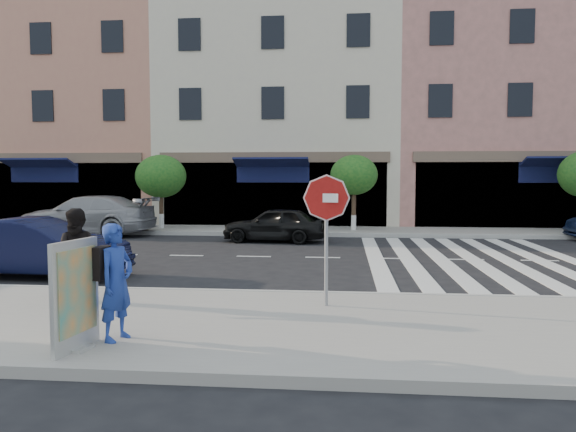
{
  "coord_description": "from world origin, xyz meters",
  "views": [
    {
      "loc": [
        2.57,
        -11.97,
        2.34
      ],
      "look_at": [
        1.29,
        1.08,
        1.4
      ],
      "focal_mm": 35.0,
      "sensor_mm": 36.0,
      "label": 1
    }
  ],
  "objects_px": {
    "stop_sign": "(326,209)",
    "poster_board": "(76,297)",
    "car_near_mid": "(37,248)",
    "car_far_left": "(86,215)",
    "photographer": "(117,282)",
    "car_far_mid": "(275,224)",
    "walker": "(79,256)"
  },
  "relations": [
    {
      "from": "stop_sign",
      "to": "poster_board",
      "type": "bearing_deg",
      "value": -117.09
    },
    {
      "from": "car_near_mid",
      "to": "car_far_left",
      "type": "distance_m",
      "value": 9.34
    },
    {
      "from": "car_near_mid",
      "to": "car_far_left",
      "type": "xyz_separation_m",
      "value": [
        -3.02,
        8.83,
        0.1
      ]
    },
    {
      "from": "stop_sign",
      "to": "car_far_left",
      "type": "bearing_deg",
      "value": 151.19
    },
    {
      "from": "photographer",
      "to": "car_far_mid",
      "type": "distance_m",
      "value": 12.54
    },
    {
      "from": "photographer",
      "to": "poster_board",
      "type": "relative_size",
      "value": 1.12
    },
    {
      "from": "photographer",
      "to": "car_near_mid",
      "type": "bearing_deg",
      "value": 55.07
    },
    {
      "from": "stop_sign",
      "to": "car_near_mid",
      "type": "height_order",
      "value": "stop_sign"
    },
    {
      "from": "walker",
      "to": "car_far_left",
      "type": "xyz_separation_m",
      "value": [
        -5.52,
        11.87,
        -0.18
      ]
    },
    {
      "from": "photographer",
      "to": "car_near_mid",
      "type": "height_order",
      "value": "photographer"
    },
    {
      "from": "stop_sign",
      "to": "walker",
      "type": "height_order",
      "value": "stop_sign"
    },
    {
      "from": "car_far_left",
      "to": "car_far_mid",
      "type": "relative_size",
      "value": 1.48
    },
    {
      "from": "stop_sign",
      "to": "car_near_mid",
      "type": "xyz_separation_m",
      "value": [
        -6.76,
        2.89,
        -1.1
      ]
    },
    {
      "from": "stop_sign",
      "to": "poster_board",
      "type": "height_order",
      "value": "stop_sign"
    },
    {
      "from": "walker",
      "to": "car_far_left",
      "type": "distance_m",
      "value": 13.09
    },
    {
      "from": "stop_sign",
      "to": "photographer",
      "type": "distance_m",
      "value": 3.62
    },
    {
      "from": "poster_board",
      "to": "car_far_mid",
      "type": "bearing_deg",
      "value": 95.01
    },
    {
      "from": "stop_sign",
      "to": "walker",
      "type": "bearing_deg",
      "value": -156.66
    },
    {
      "from": "walker",
      "to": "car_near_mid",
      "type": "distance_m",
      "value": 3.94
    },
    {
      "from": "car_far_left",
      "to": "walker",
      "type": "bearing_deg",
      "value": 27.1
    },
    {
      "from": "poster_board",
      "to": "car_far_left",
      "type": "height_order",
      "value": "car_far_left"
    },
    {
      "from": "car_far_left",
      "to": "poster_board",
      "type": "bearing_deg",
      "value": 27.15
    },
    {
      "from": "walker",
      "to": "car_far_mid",
      "type": "height_order",
      "value": "walker"
    },
    {
      "from": "stop_sign",
      "to": "photographer",
      "type": "xyz_separation_m",
      "value": [
        -2.72,
        -2.24,
        -0.85
      ]
    },
    {
      "from": "poster_board",
      "to": "car_far_left",
      "type": "distance_m",
      "value": 15.92
    },
    {
      "from": "photographer",
      "to": "poster_board",
      "type": "distance_m",
      "value": 0.59
    },
    {
      "from": "car_far_mid",
      "to": "stop_sign",
      "type": "bearing_deg",
      "value": 16.2
    },
    {
      "from": "walker",
      "to": "car_far_left",
      "type": "bearing_deg",
      "value": 100.38
    },
    {
      "from": "car_far_mid",
      "to": "photographer",
      "type": "bearing_deg",
      "value": 1.81
    },
    {
      "from": "car_far_left",
      "to": "photographer",
      "type": "bearing_deg",
      "value": 28.99
    },
    {
      "from": "stop_sign",
      "to": "car_far_left",
      "type": "relative_size",
      "value": 0.41
    },
    {
      "from": "poster_board",
      "to": "car_near_mid",
      "type": "height_order",
      "value": "poster_board"
    }
  ]
}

